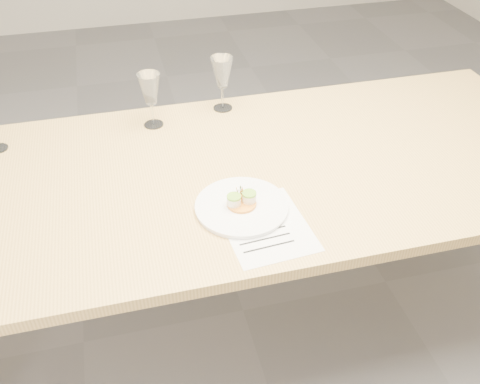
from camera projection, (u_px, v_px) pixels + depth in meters
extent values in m
plane|color=slate|center=(243.00, 310.00, 2.29)|extent=(7.00, 7.00, 0.00)
cube|color=#DCB060|center=(244.00, 172.00, 1.84)|extent=(2.40, 1.00, 0.04)
cylinder|color=#DCB060|center=(442.00, 156.00, 2.59)|extent=(0.07, 0.07, 0.71)
cylinder|color=white|center=(242.00, 207.00, 1.65)|extent=(0.28, 0.28, 0.01)
cylinder|color=white|center=(242.00, 205.00, 1.64)|extent=(0.29, 0.29, 0.01)
cylinder|color=orange|center=(242.00, 204.00, 1.64)|extent=(0.09, 0.09, 0.01)
cylinder|color=#FFF2D0|center=(234.00, 201.00, 1.62)|extent=(0.04, 0.04, 0.03)
cylinder|color=#FFF2D0|center=(249.00, 198.00, 1.64)|extent=(0.04, 0.04, 0.03)
cylinder|color=#89C135|center=(234.00, 197.00, 1.61)|extent=(0.04, 0.04, 0.01)
cylinder|color=#89C135|center=(249.00, 193.00, 1.63)|extent=(0.04, 0.04, 0.01)
cylinder|color=tan|center=(263.00, 211.00, 1.62)|extent=(0.04, 0.04, 0.00)
cube|color=white|center=(265.00, 226.00, 1.59)|extent=(0.27, 0.33, 0.00)
cube|color=black|center=(246.00, 205.00, 1.67)|extent=(0.10, 0.01, 0.00)
cube|color=black|center=(250.00, 211.00, 1.64)|extent=(0.16, 0.02, 0.00)
cube|color=black|center=(253.00, 218.00, 1.62)|extent=(0.16, 0.02, 0.00)
cube|color=black|center=(261.00, 232.00, 1.57)|extent=(0.16, 0.02, 0.00)
cube|color=black|center=(265.00, 239.00, 1.54)|extent=(0.16, 0.02, 0.00)
cube|color=black|center=(269.00, 247.00, 1.52)|extent=(0.16, 0.02, 0.00)
cylinder|color=white|center=(154.00, 124.00, 2.05)|extent=(0.07, 0.07, 0.00)
cylinder|color=white|center=(153.00, 114.00, 2.02)|extent=(0.01, 0.01, 0.09)
cone|color=white|center=(150.00, 89.00, 1.96)|extent=(0.08, 0.08, 0.12)
cylinder|color=white|center=(223.00, 108.00, 2.15)|extent=(0.08, 0.08, 0.00)
cylinder|color=white|center=(223.00, 97.00, 2.12)|extent=(0.01, 0.01, 0.09)
cone|color=white|center=(222.00, 72.00, 2.06)|extent=(0.09, 0.09, 0.12)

